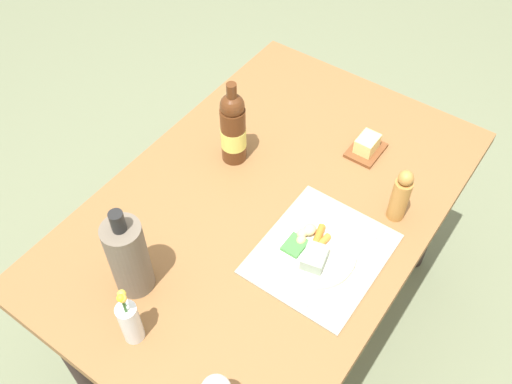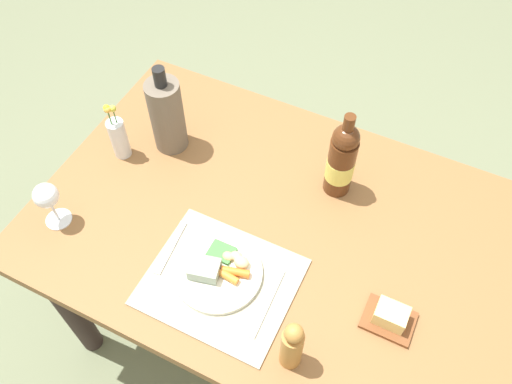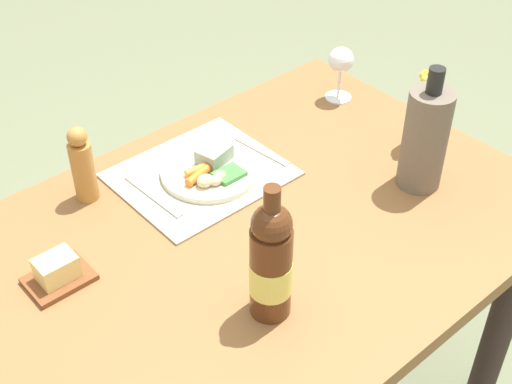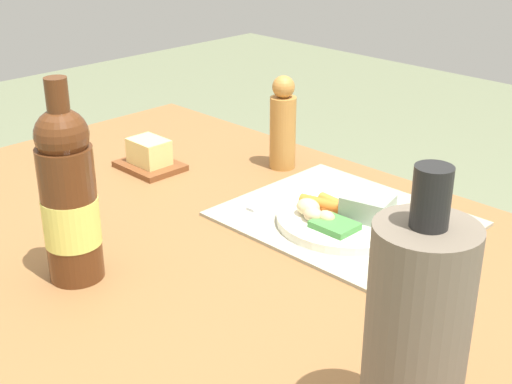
{
  "view_description": "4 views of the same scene",
  "coord_description": "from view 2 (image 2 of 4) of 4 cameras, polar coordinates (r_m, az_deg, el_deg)",
  "views": [
    {
      "loc": [
        -0.91,
        -0.6,
        2.11
      ],
      "look_at": [
        -0.02,
        0.03,
        0.81
      ],
      "focal_mm": 39.72,
      "sensor_mm": 36.0,
      "label": 1
    },
    {
      "loc": [
        0.3,
        -0.76,
        2.04
      ],
      "look_at": [
        -0.1,
        0.05,
        0.8
      ],
      "focal_mm": 36.88,
      "sensor_mm": 36.0,
      "label": 2
    },
    {
      "loc": [
        0.74,
        0.89,
        1.8
      ],
      "look_at": [
        -0.07,
        -0.03,
        0.82
      ],
      "focal_mm": 49.5,
      "sensor_mm": 36.0,
      "label": 3
    },
    {
      "loc": [
        -0.75,
        0.67,
        1.3
      ],
      "look_at": [
        -0.01,
        -0.07,
        0.84
      ],
      "focal_mm": 49.8,
      "sensor_mm": 36.0,
      "label": 4
    }
  ],
  "objects": [
    {
      "name": "ground_plane",
      "position": [
        2.19,
        1.8,
        -14.3
      ],
      "size": [
        8.0,
        8.0,
        0.0
      ],
      "primitive_type": "plane",
      "color": "#6E7657"
    },
    {
      "name": "dining_table",
      "position": [
        1.61,
        2.38,
        -5.8
      ],
      "size": [
        1.41,
        0.93,
        0.76
      ],
      "color": "brown",
      "rests_on": "ground_plane"
    },
    {
      "name": "placemat",
      "position": [
        1.43,
        -3.83,
        -9.68
      ],
      "size": [
        0.39,
        0.33,
        0.01
      ],
      "primitive_type": "cube",
      "color": "#A39E85",
      "rests_on": "dining_table"
    },
    {
      "name": "dinner_plate",
      "position": [
        1.43,
        -4.12,
        -8.49
      ],
      "size": [
        0.24,
        0.24,
        0.05
      ],
      "color": "white",
      "rests_on": "placemat"
    },
    {
      "name": "fork",
      "position": [
        1.49,
        -9.23,
        -5.92
      ],
      "size": [
        0.04,
        0.18,
        0.0
      ],
      "primitive_type": "cube",
      "rotation": [
        0.0,
        0.0,
        0.1
      ],
      "color": "silver",
      "rests_on": "placemat"
    },
    {
      "name": "knife",
      "position": [
        1.4,
        1.23,
        -11.92
      ],
      "size": [
        0.03,
        0.2,
        0.0
      ],
      "primitive_type": "cube",
      "rotation": [
        0.0,
        0.0,
        0.04
      ],
      "color": "silver",
      "rests_on": "placemat"
    },
    {
      "name": "flower_vase",
      "position": [
        1.68,
        -14.69,
        5.82
      ],
      "size": [
        0.05,
        0.05,
        0.22
      ],
      "color": "silver",
      "rests_on": "dining_table"
    },
    {
      "name": "wine_bottle",
      "position": [
        1.52,
        9.26,
        3.44
      ],
      "size": [
        0.08,
        0.08,
        0.3
      ],
      "color": "#532B14",
      "rests_on": "dining_table"
    },
    {
      "name": "butter_dish",
      "position": [
        1.4,
        14.33,
        -13.0
      ],
      "size": [
        0.13,
        0.1,
        0.06
      ],
      "color": "brown",
      "rests_on": "dining_table"
    },
    {
      "name": "pepper_mill",
      "position": [
        1.27,
        3.91,
        -16.3
      ],
      "size": [
        0.05,
        0.05,
        0.19
      ],
      "color": "#B67C38",
      "rests_on": "dining_table"
    },
    {
      "name": "cooler_bottle",
      "position": [
        1.64,
        -9.64,
        8.25
      ],
      "size": [
        0.1,
        0.1,
        0.31
      ],
      "color": "#6A5E4E",
      "rests_on": "dining_table"
    },
    {
      "name": "wine_glass",
      "position": [
        1.55,
        -21.75,
        -0.53
      ],
      "size": [
        0.08,
        0.08,
        0.16
      ],
      "color": "white",
      "rests_on": "dining_table"
    }
  ]
}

